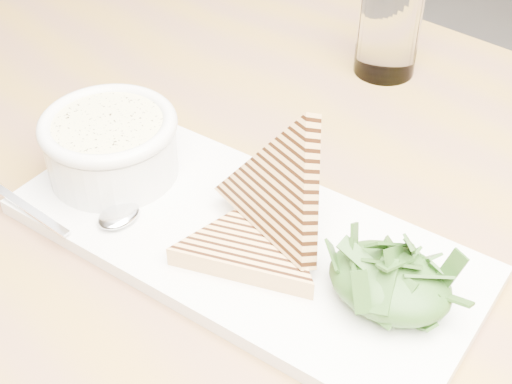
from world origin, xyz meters
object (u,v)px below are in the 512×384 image
Objects in this scene: platter at (244,238)px; table_top at (277,210)px; glass_near at (389,29)px; soup_bowl at (112,151)px.

table_top is at bearing 99.96° from platter.
glass_near reaches higher than table_top.
soup_bowl reaches higher than platter.
table_top is 0.18m from soup_bowl.
glass_near reaches higher than soup_bowl.
glass_near is at bearing 71.65° from soup_bowl.
platter is 3.40× the size of soup_bowl.
platter is 0.16m from soup_bowl.
table_top is 11.09× the size of glass_near.
table_top is 2.95× the size of platter.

